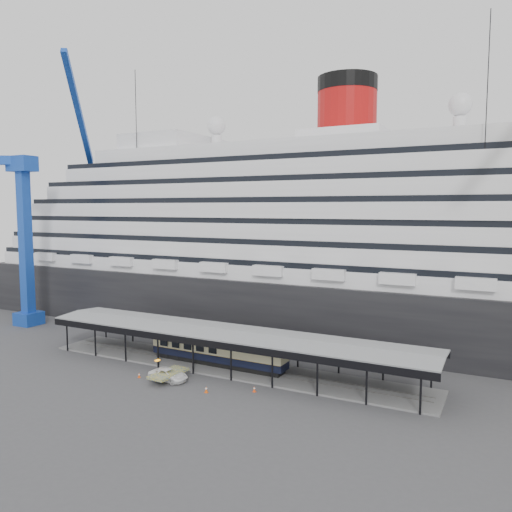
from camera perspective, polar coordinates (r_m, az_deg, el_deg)
The scene contains 9 objects.
ground at distance 66.06m, azimuth -5.50°, elevation -13.82°, with size 200.00×200.00×0.00m, color #3E3E41.
cruise_ship at distance 90.97m, azimuth 5.32°, elevation 3.31°, with size 130.00×30.00×43.90m.
platform_canopy at distance 69.39m, azimuth -3.26°, elevation -10.79°, with size 56.00×9.18×5.30m.
crane_blue at distance 100.92m, azimuth -24.36°, elevation 3.97°, with size 22.63×19.19×47.60m.
port_truck at distance 65.97m, azimuth -9.97°, elevation -13.23°, with size 2.42×5.26×1.46m, color white.
pullman_carriage at distance 70.15m, azimuth -4.40°, elevation -10.53°, with size 20.55×3.01×20.13m.
traffic_cone_left at distance 67.87m, azimuth -13.22°, elevation -13.11°, with size 0.45×0.45×0.67m.
traffic_cone_mid at distance 61.51m, azimuth -5.71°, elevation -14.91°, with size 0.48×0.48×0.80m.
traffic_cone_right at distance 61.44m, azimuth -0.20°, elevation -14.95°, with size 0.48×0.48×0.74m.
Camera 1 is at (33.63, -52.47, 21.88)m, focal length 35.00 mm.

